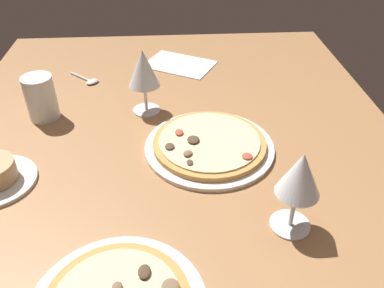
# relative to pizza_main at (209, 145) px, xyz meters

# --- Properties ---
(dining_table) EXTENTS (1.50, 1.10, 0.04)m
(dining_table) POSITION_rel_pizza_main_xyz_m (-0.04, 0.08, -0.03)
(dining_table) COLOR #996B42
(dining_table) RESTS_ON ground
(pizza_main) EXTENTS (0.30, 0.30, 0.03)m
(pizza_main) POSITION_rel_pizza_main_xyz_m (0.00, 0.00, 0.00)
(pizza_main) COLOR silver
(pizza_main) RESTS_ON dining_table
(wine_glass_far) EXTENTS (0.08, 0.08, 0.17)m
(wine_glass_far) POSITION_rel_pizza_main_xyz_m (0.18, 0.15, 0.11)
(wine_glass_far) COLOR silver
(wine_glass_far) RESTS_ON dining_table
(wine_glass_near) EXTENTS (0.08, 0.08, 0.16)m
(wine_glass_near) POSITION_rel_pizza_main_xyz_m (-0.24, -0.12, 0.10)
(wine_glass_near) COLOR silver
(wine_glass_near) RESTS_ON dining_table
(water_glass) EXTENTS (0.08, 0.08, 0.11)m
(water_glass) POSITION_rel_pizza_main_xyz_m (0.16, 0.41, 0.04)
(water_glass) COLOR silver
(water_glass) RESTS_ON dining_table
(paper_menu) EXTENTS (0.23, 0.25, 0.00)m
(paper_menu) POSITION_rel_pizza_main_xyz_m (0.45, 0.05, -0.01)
(paper_menu) COLOR silver
(paper_menu) RESTS_ON dining_table
(spoon) EXTENTS (0.09, 0.10, 0.01)m
(spoon) POSITION_rel_pizza_main_xyz_m (0.35, 0.32, -0.01)
(spoon) COLOR silver
(spoon) RESTS_ON dining_table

